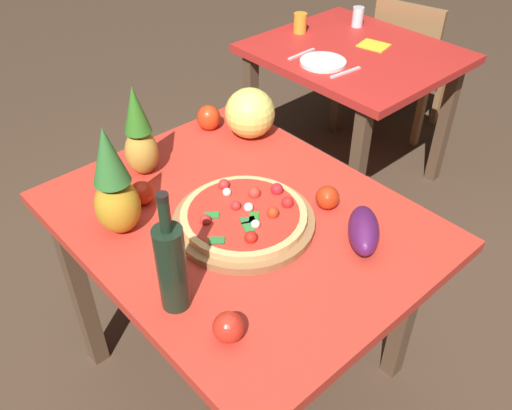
% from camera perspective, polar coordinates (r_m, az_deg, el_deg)
% --- Properties ---
extents(ground_plane, '(10.00, 10.00, 0.00)m').
position_cam_1_polar(ground_plane, '(2.26, -1.32, -16.21)').
color(ground_plane, '#4C3828').
extents(display_table, '(1.15, 0.92, 0.76)m').
position_cam_1_polar(display_table, '(1.76, -1.64, -3.56)').
color(display_table, brown).
rests_on(display_table, ground_plane).
extents(background_table, '(0.95, 0.84, 0.76)m').
position_cam_1_polar(background_table, '(2.90, 10.15, 13.67)').
color(background_table, brown).
rests_on(background_table, ground_plane).
extents(dining_chair, '(0.48, 0.48, 0.85)m').
position_cam_1_polar(dining_chair, '(3.50, 15.65, 14.35)').
color(dining_chair, '#96673F').
rests_on(dining_chair, ground_plane).
extents(pizza_board, '(0.43, 0.43, 0.02)m').
position_cam_1_polar(pizza_board, '(1.65, -1.29, -1.74)').
color(pizza_board, '#96673F').
rests_on(pizza_board, display_table).
extents(pizza, '(0.38, 0.38, 0.06)m').
position_cam_1_polar(pizza, '(1.64, -1.20, -0.95)').
color(pizza, '#E5B16C').
rests_on(pizza, pizza_board).
extents(wine_bottle, '(0.08, 0.08, 0.36)m').
position_cam_1_polar(wine_bottle, '(1.36, -8.85, -6.34)').
color(wine_bottle, black).
rests_on(wine_bottle, display_table).
extents(pineapple_left, '(0.13, 0.13, 0.36)m').
position_cam_1_polar(pineapple_left, '(1.60, -14.69, 1.84)').
color(pineapple_left, '#C38C21').
rests_on(pineapple_left, display_table).
extents(pineapple_right, '(0.11, 0.11, 0.32)m').
position_cam_1_polar(pineapple_right, '(1.84, -12.16, 7.11)').
color(pineapple_right, gold).
rests_on(pineapple_right, display_table).
extents(melon, '(0.19, 0.19, 0.19)m').
position_cam_1_polar(melon, '(2.04, -0.64, 9.63)').
color(melon, '#E9DF65').
rests_on(melon, display_table).
extents(bell_pepper, '(0.09, 0.09, 0.10)m').
position_cam_1_polar(bell_pepper, '(2.12, -5.00, 9.12)').
color(bell_pepper, red).
rests_on(bell_pepper, display_table).
extents(eggplant, '(0.20, 0.21, 0.09)m').
position_cam_1_polar(eggplant, '(1.60, 11.23, -2.61)').
color(eggplant, '#51194F').
rests_on(eggplant, display_table).
extents(tomato_by_bottle, '(0.08, 0.08, 0.08)m').
position_cam_1_polar(tomato_by_bottle, '(1.76, -11.89, 1.25)').
color(tomato_by_bottle, red).
rests_on(tomato_by_bottle, display_table).
extents(tomato_near_board, '(0.08, 0.08, 0.08)m').
position_cam_1_polar(tomato_near_board, '(1.72, 7.50, 0.79)').
color(tomato_near_board, red).
rests_on(tomato_near_board, display_table).
extents(tomato_at_corner, '(0.08, 0.08, 0.08)m').
position_cam_1_polar(tomato_at_corner, '(1.34, -2.92, -12.70)').
color(tomato_at_corner, red).
rests_on(tomato_at_corner, display_table).
extents(drinking_glass_juice, '(0.07, 0.07, 0.10)m').
position_cam_1_polar(drinking_glass_juice, '(3.01, 4.65, 18.51)').
color(drinking_glass_juice, orange).
rests_on(drinking_glass_juice, background_table).
extents(drinking_glass_water, '(0.06, 0.06, 0.10)m').
position_cam_1_polar(drinking_glass_water, '(3.13, 10.63, 18.84)').
color(drinking_glass_water, silver).
rests_on(drinking_glass_water, background_table).
extents(dinner_plate, '(0.22, 0.22, 0.02)m').
position_cam_1_polar(dinner_plate, '(2.67, 7.04, 14.66)').
color(dinner_plate, white).
rests_on(dinner_plate, background_table).
extents(fork_utensil, '(0.02, 0.18, 0.01)m').
position_cam_1_polar(fork_utensil, '(2.76, 4.82, 15.52)').
color(fork_utensil, silver).
rests_on(fork_utensil, background_table).
extents(knife_utensil, '(0.03, 0.18, 0.01)m').
position_cam_1_polar(knife_utensil, '(2.59, 9.38, 13.57)').
color(knife_utensil, silver).
rests_on(knife_utensil, background_table).
extents(napkin_folded, '(0.16, 0.15, 0.01)m').
position_cam_1_polar(napkin_folded, '(2.91, 12.25, 16.05)').
color(napkin_folded, yellow).
rests_on(napkin_folded, background_table).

